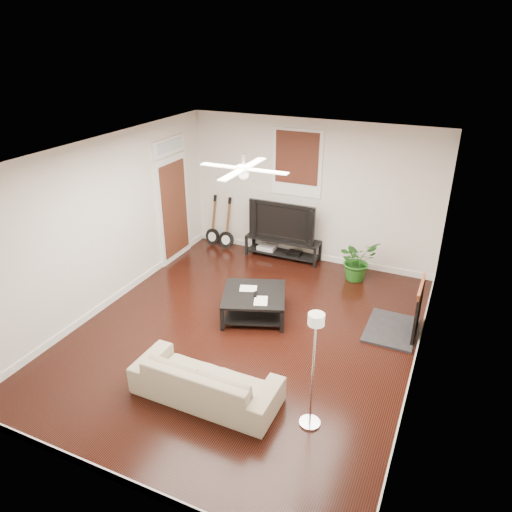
{
  "coord_description": "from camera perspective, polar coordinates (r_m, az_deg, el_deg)",
  "views": [
    {
      "loc": [
        2.7,
        -5.58,
        4.26
      ],
      "look_at": [
        0.0,
        0.4,
        1.15
      ],
      "focal_mm": 33.57,
      "sensor_mm": 36.0,
      "label": 1
    }
  ],
  "objects": [
    {
      "name": "brick_accent",
      "position": [
        7.17,
        20.52,
        0.18
      ],
      "size": [
        0.02,
        2.2,
        2.8
      ],
      "primitive_type": "cube",
      "color": "#A25A34",
      "rests_on": "floor"
    },
    {
      "name": "floor_lamp",
      "position": [
        5.57,
        6.8,
        -13.55
      ],
      "size": [
        0.26,
        0.26,
        1.55
      ],
      "primitive_type": null,
      "rotation": [
        0.0,
        0.0,
        -0.01
      ],
      "color": "white",
      "rests_on": "floor"
    },
    {
      "name": "ceiling_fan",
      "position": [
        6.41,
        -1.49,
        10.37
      ],
      "size": [
        1.24,
        1.24,
        0.32
      ],
      "primitive_type": null,
      "color": "white",
      "rests_on": "ceiling"
    },
    {
      "name": "window_back",
      "position": [
        9.35,
        4.9,
        10.97
      ],
      "size": [
        1.0,
        0.06,
        1.3
      ],
      "primitive_type": "cube",
      "color": "#37150F",
      "rests_on": "wall_back"
    },
    {
      "name": "guitar_left",
      "position": [
        10.29,
        -5.26,
        4.16
      ],
      "size": [
        0.37,
        0.29,
        1.11
      ],
      "primitive_type": null,
      "rotation": [
        0.0,
        0.0,
        -0.15
      ],
      "color": "black",
      "rests_on": "floor"
    },
    {
      "name": "tv_stand",
      "position": [
        9.81,
        3.22,
        0.97
      ],
      "size": [
        1.53,
        0.41,
        0.43
      ],
      "primitive_type": "cube",
      "color": "black",
      "rests_on": "floor"
    },
    {
      "name": "fireplace",
      "position": [
        7.61,
        17.31,
        -5.86
      ],
      "size": [
        0.8,
        1.1,
        0.92
      ],
      "primitive_type": "cube",
      "color": "black",
      "rests_on": "floor"
    },
    {
      "name": "potted_plant",
      "position": [
        9.06,
        11.97,
        -0.48
      ],
      "size": [
        0.92,
        0.93,
        0.78
      ],
      "primitive_type": "imported",
      "rotation": [
        0.0,
        0.0,
        0.88
      ],
      "color": "#205D1A",
      "rests_on": "floor"
    },
    {
      "name": "tv",
      "position": [
        9.59,
        3.35,
        4.33
      ],
      "size": [
        1.37,
        0.18,
        0.79
      ],
      "primitive_type": "imported",
      "color": "black",
      "rests_on": "tv_stand"
    },
    {
      "name": "sofa",
      "position": [
        6.24,
        -5.98,
        -14.43
      ],
      "size": [
        1.9,
        0.76,
        0.55
      ],
      "primitive_type": "imported",
      "rotation": [
        0.0,
        0.0,
        3.13
      ],
      "color": "#BBA68C",
      "rests_on": "floor"
    },
    {
      "name": "coffee_table",
      "position": [
        7.83,
        -0.24,
        -5.77
      ],
      "size": [
        1.27,
        1.27,
        0.42
      ],
      "primitive_type": "cube",
      "rotation": [
        0.0,
        0.0,
        0.36
      ],
      "color": "black",
      "rests_on": "floor"
    },
    {
      "name": "room",
      "position": [
        6.82,
        -1.38,
        0.59
      ],
      "size": [
        5.01,
        6.01,
        2.81
      ],
      "color": "black",
      "rests_on": "ground"
    },
    {
      "name": "guitar_right",
      "position": [
        10.11,
        -3.61,
        3.82
      ],
      "size": [
        0.35,
        0.26,
        1.11
      ],
      "primitive_type": null,
      "rotation": [
        0.0,
        0.0,
        -0.04
      ],
      "color": "black",
      "rests_on": "floor"
    },
    {
      "name": "door_left",
      "position": [
        9.57,
        -9.85,
        6.66
      ],
      "size": [
        0.08,
        1.0,
        2.5
      ],
      "primitive_type": "cube",
      "color": "white",
      "rests_on": "wall_left"
    }
  ]
}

